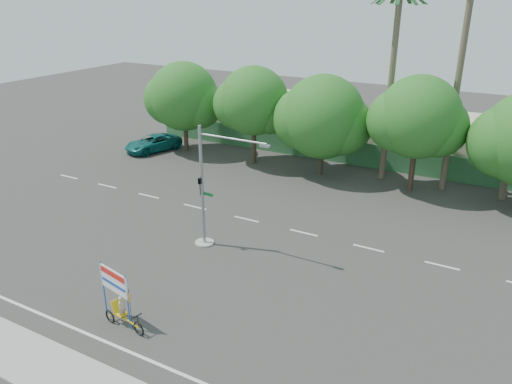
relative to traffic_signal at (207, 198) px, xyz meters
The scene contains 13 objects.
ground 5.40m from the traffic_signal, 61.13° to the right, with size 120.00×120.00×0.00m, color #33302D.
fence 17.76m from the traffic_signal, 82.85° to the left, with size 38.00×0.08×2.00m, color #336B3D.
building_left 23.38m from the traffic_signal, 109.52° to the left, with size 12.00×8.00×4.00m, color beige.
building_right 24.29m from the traffic_signal, 65.15° to the left, with size 14.00×8.00×3.60m, color beige.
tree_far_left 18.45m from the traffic_signal, 130.22° to the left, with size 7.14×6.00×7.96m.
tree_left 14.99m from the traffic_signal, 109.08° to the left, with size 6.66×5.60×8.07m.
tree_center 14.15m from the traffic_signal, 85.33° to the left, with size 7.62×6.40×7.85m.
tree_right 16.38m from the traffic_signal, 59.83° to the left, with size 6.90×5.80×8.36m.
palm_tall 20.04m from the traffic_signal, 56.69° to the left, with size 3.73×3.79×17.45m.
palm_short 17.56m from the traffic_signal, 69.84° to the left, with size 3.73×3.79×14.45m.
traffic_signal is the anchor object (origin of this frame).
trike_billboard 8.13m from the traffic_signal, 84.91° to the right, with size 2.72×0.95×2.72m.
pickup_truck 19.27m from the traffic_signal, 138.96° to the left, with size 2.39×5.18×1.44m, color #0D605B.
Camera 1 is at (12.43, -16.97, 13.66)m, focal length 35.00 mm.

